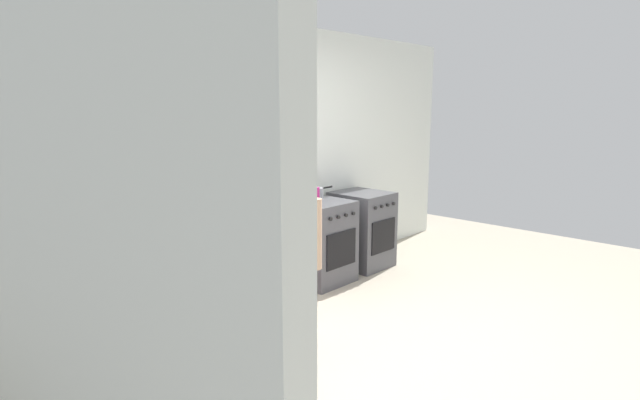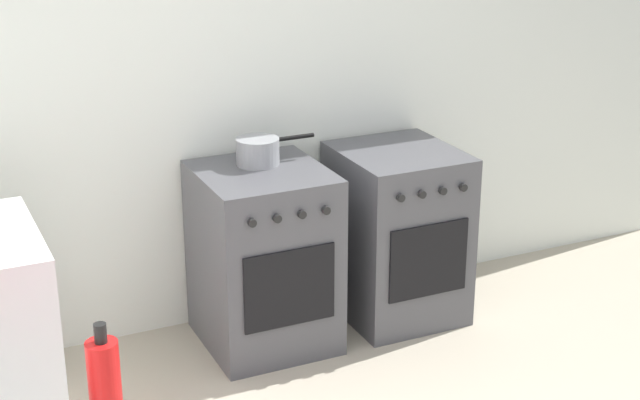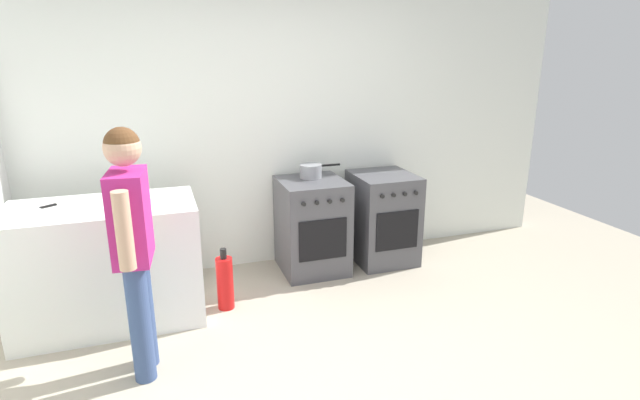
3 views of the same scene
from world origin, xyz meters
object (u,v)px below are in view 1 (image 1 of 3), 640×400
larder_cabinet (26,232)px  pot (314,194)px  oven_right (362,229)px  knife_bread (222,225)px  person (291,244)px  oven_left (319,241)px  knife_chef (140,243)px  fire_extinguisher (290,295)px

larder_cabinet → pot: bearing=-0.2°
oven_right → knife_bread: (-2.13, -0.32, 0.48)m
pot → oven_right: bearing=-7.9°
pot → person: (-1.49, -1.23, 0.00)m
pot → larder_cabinet: size_ratio=0.19×
person → oven_left: bearing=37.6°
knife_chef → larder_cabinet: size_ratio=0.14×
knife_chef → knife_bread: same height
oven_right → pot: pot is taller
person → fire_extinguisher: bearing=47.6°
knife_chef → person: bearing=-50.7°
oven_left → fire_extinguisher: oven_left is taller
oven_right → knife_bread: 2.21m
knife_bread → larder_cabinet: larder_cabinet is taller
knife_bread → fire_extinguisher: (0.56, -0.16, -0.69)m
fire_extinguisher → pot: bearing=32.7°
knife_chef → person: 1.02m
oven_right → knife_bread: knife_bread is taller
oven_right → knife_bread: size_ratio=2.52×
knife_chef → larder_cabinet: 0.71m
oven_right → person: person is taller
oven_right → knife_chef: bearing=-173.0°
oven_left → knife_chef: bearing=-170.8°
pot → knife_bread: bearing=-164.2°
oven_right → person: size_ratio=0.55×
oven_right → fire_extinguisher: 1.66m
oven_left → knife_chef: 2.19m
pot → oven_left: bearing=-103.3°
pot → knife_bread: (-1.45, -0.41, -0.01)m
oven_left → fire_extinguisher: size_ratio=1.70×
oven_right → fire_extinguisher: bearing=-163.1°
pot → person: size_ratio=0.24×
person → fire_extinguisher: 1.13m
knife_chef → oven_left: bearing=9.2°
oven_right → larder_cabinet: larder_cabinet is taller
knife_bread → knife_chef: bearing=-177.6°
oven_left → fire_extinguisher: (-0.87, -0.48, -0.21)m
pot → knife_bread: pot is taller
pot → person: person is taller
knife_chef → knife_bread: (0.69, 0.03, -0.00)m
person → fire_extinguisher: person is taller
person → knife_bread: bearing=87.1°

